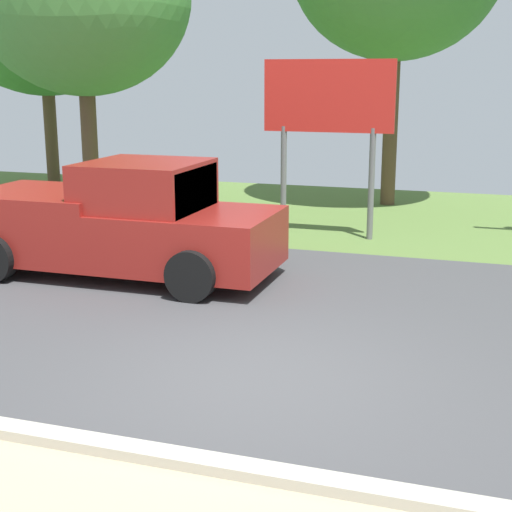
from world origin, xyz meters
TOP-DOWN VIEW (x-y plane):
  - ground_plane at (0.00, 2.95)m, footprint 40.00×22.00m
  - pickup_truck at (-3.47, 3.36)m, footprint 5.20×2.28m
  - roadside_billboard at (-0.94, 7.31)m, footprint 2.60×0.12m
  - tree_left_far at (-9.99, 11.49)m, footprint 5.66×5.66m

SIDE VIEW (x-z plane):
  - ground_plane at x=0.00m, z-range -0.15..0.05m
  - pickup_truck at x=-3.47m, z-range -0.07..1.81m
  - roadside_billboard at x=-0.94m, z-range 0.80..4.30m
  - tree_left_far at x=-9.99m, z-range 1.29..9.03m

